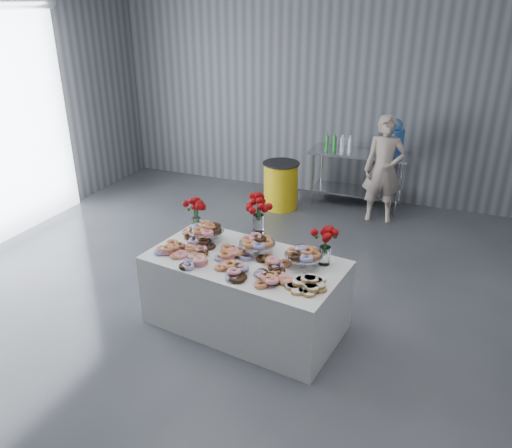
% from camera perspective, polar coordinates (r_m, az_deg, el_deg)
% --- Properties ---
extents(ground, '(9.00, 9.00, 0.00)m').
position_cam_1_polar(ground, '(4.90, -2.59, -14.26)').
color(ground, '#393B41').
rests_on(ground, ground).
extents(room_walls, '(8.04, 9.04, 4.02)m').
position_cam_1_polar(room_walls, '(4.04, -6.61, 18.28)').
color(room_walls, slate).
rests_on(room_walls, ground).
extents(display_table, '(2.02, 1.25, 0.75)m').
position_cam_1_polar(display_table, '(5.04, -1.22, -7.83)').
color(display_table, white).
rests_on(display_table, ground).
extents(prep_table, '(1.50, 0.60, 0.90)m').
position_cam_1_polar(prep_table, '(8.06, 11.59, 6.20)').
color(prep_table, silver).
rests_on(prep_table, ground).
extents(donut_mounds, '(1.90, 1.04, 0.09)m').
position_cam_1_polar(donut_mounds, '(4.79, -1.50, -3.86)').
color(donut_mounds, '#D5834D').
rests_on(donut_mounds, display_table).
extents(cake_stand_left, '(0.36, 0.36, 0.17)m').
position_cam_1_polar(cake_stand_left, '(5.17, -5.64, -0.56)').
color(cake_stand_left, silver).
rests_on(cake_stand_left, display_table).
extents(cake_stand_mid, '(0.36, 0.36, 0.17)m').
position_cam_1_polar(cake_stand_mid, '(4.88, 0.14, -2.04)').
color(cake_stand_mid, silver).
rests_on(cake_stand_mid, display_table).
extents(cake_stand_right, '(0.36, 0.36, 0.17)m').
position_cam_1_polar(cake_stand_right, '(4.68, 5.48, -3.38)').
color(cake_stand_right, silver).
rests_on(cake_stand_right, display_table).
extents(danish_pile, '(0.48, 0.48, 0.11)m').
position_cam_1_polar(danish_pile, '(4.41, 6.16, -6.53)').
color(danish_pile, white).
rests_on(danish_pile, display_table).
extents(bouquet_left, '(0.26, 0.26, 0.42)m').
position_cam_1_polar(bouquet_left, '(5.29, -6.86, 1.82)').
color(bouquet_left, white).
rests_on(bouquet_left, display_table).
extents(bouquet_right, '(0.26, 0.26, 0.42)m').
position_cam_1_polar(bouquet_right, '(4.68, 7.99, -1.35)').
color(bouquet_right, white).
rests_on(bouquet_right, display_table).
extents(bouquet_center, '(0.26, 0.26, 0.57)m').
position_cam_1_polar(bouquet_center, '(4.98, 0.29, 1.57)').
color(bouquet_center, silver).
rests_on(bouquet_center, display_table).
extents(water_jug, '(0.28, 0.28, 0.55)m').
position_cam_1_polar(water_jug, '(7.85, 15.53, 9.36)').
color(water_jug, '#4183DF').
rests_on(water_jug, prep_table).
extents(drink_bottles, '(0.54, 0.08, 0.27)m').
position_cam_1_polar(drink_bottles, '(7.91, 9.40, 9.17)').
color(drink_bottles, '#268C33').
rests_on(drink_bottles, prep_table).
extents(person, '(0.63, 0.47, 1.59)m').
position_cam_1_polar(person, '(7.54, 14.41, 6.05)').
color(person, '#CC8C93').
rests_on(person, ground).
extents(trash_barrel, '(0.58, 0.58, 0.74)m').
position_cam_1_polar(trash_barrel, '(7.92, 2.85, 4.45)').
color(trash_barrel, yellow).
rests_on(trash_barrel, ground).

